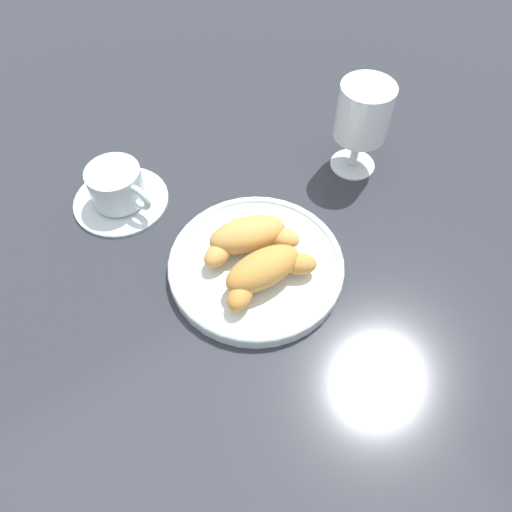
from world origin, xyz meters
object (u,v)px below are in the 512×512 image
pastry_plate (256,265)px  croissant_large (249,237)px  coffee_cup_near (118,189)px  croissant_small (266,270)px  juice_glass_left (363,116)px

pastry_plate → croissant_large: bearing=-102.1°
coffee_cup_near → croissant_small: bearing=110.0°
croissant_large → coffee_cup_near: bearing=-62.0°
pastry_plate → coffee_cup_near: 0.23m
croissant_large → juice_glass_left: bearing=-167.1°
pastry_plate → juice_glass_left: bearing=-161.9°
coffee_cup_near → juice_glass_left: juice_glass_left is taller
croissant_small → juice_glass_left: (-0.24, -0.11, 0.05)m
pastry_plate → croissant_small: bearing=78.5°
pastry_plate → juice_glass_left: juice_glass_left is taller
pastry_plate → croissant_large: (-0.01, -0.02, 0.03)m
croissant_large → croissant_small: same height
pastry_plate → croissant_large: 0.04m
croissant_large → coffee_cup_near: croissant_large is taller
juice_glass_left → croissant_small: bearing=23.9°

